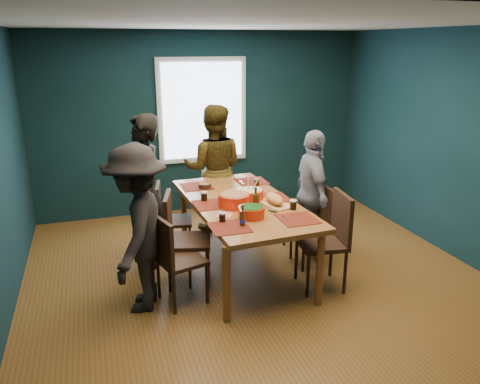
# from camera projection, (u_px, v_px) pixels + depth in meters

# --- Properties ---
(room) EXTENTS (5.01, 5.01, 2.71)m
(room) POSITION_uv_depth(u_px,v_px,m) (250.00, 154.00, 5.06)
(room) COLOR brown
(room) RESTS_ON ground
(dining_table) EXTENTS (1.21, 2.23, 0.82)m
(dining_table) POSITION_uv_depth(u_px,v_px,m) (242.00, 208.00, 5.25)
(dining_table) COLOR brown
(dining_table) RESTS_ON floor
(chair_left_far) EXTENTS (0.48, 0.48, 0.91)m
(chair_left_far) POSITION_uv_depth(u_px,v_px,m) (167.00, 214.00, 5.68)
(chair_left_far) COLOR black
(chair_left_far) RESTS_ON floor
(chair_left_mid) EXTENTS (0.56, 0.56, 1.02)m
(chair_left_mid) POSITION_uv_depth(u_px,v_px,m) (179.00, 233.00, 4.97)
(chair_left_mid) COLOR black
(chair_left_mid) RESTS_ON floor
(chair_left_near) EXTENTS (0.52, 0.52, 0.93)m
(chair_left_near) POSITION_uv_depth(u_px,v_px,m) (173.00, 254.00, 4.57)
(chair_left_near) COLOR black
(chair_left_near) RESTS_ON floor
(chair_right_far) EXTENTS (0.43, 0.43, 0.90)m
(chair_right_far) POSITION_uv_depth(u_px,v_px,m) (299.00, 201.00, 6.16)
(chair_right_far) COLOR black
(chair_right_far) RESTS_ON floor
(chair_right_mid) EXTENTS (0.43, 0.43, 0.92)m
(chair_right_mid) POSITION_uv_depth(u_px,v_px,m) (319.00, 220.00, 5.47)
(chair_right_mid) COLOR black
(chair_right_mid) RESTS_ON floor
(chair_right_near) EXTENTS (0.53, 0.53, 1.04)m
(chair_right_near) POSITION_uv_depth(u_px,v_px,m) (331.00, 233.00, 4.91)
(chair_right_near) COLOR black
(chair_right_near) RESTS_ON floor
(person_far_left) EXTENTS (0.48, 0.69, 1.79)m
(person_far_left) POSITION_uv_depth(u_px,v_px,m) (145.00, 192.00, 5.31)
(person_far_left) COLOR black
(person_far_left) RESTS_ON floor
(person_back) EXTENTS (1.02, 0.90, 1.75)m
(person_back) POSITION_uv_depth(u_px,v_px,m) (214.00, 169.00, 6.40)
(person_back) COLOR black
(person_back) RESTS_ON floor
(person_right) EXTENTS (0.50, 0.95, 1.55)m
(person_right) POSITION_uv_depth(u_px,v_px,m) (312.00, 193.00, 5.69)
(person_right) COLOR silver
(person_right) RESTS_ON floor
(person_near_left) EXTENTS (0.92, 1.21, 1.65)m
(person_near_left) POSITION_uv_depth(u_px,v_px,m) (137.00, 229.00, 4.45)
(person_near_left) COLOR black
(person_near_left) RESTS_ON floor
(bowl_salad) EXTENTS (0.34, 0.34, 0.14)m
(bowl_salad) POSITION_uv_depth(u_px,v_px,m) (234.00, 200.00, 5.05)
(bowl_salad) COLOR red
(bowl_salad) RESTS_ON dining_table
(bowl_dumpling) EXTENTS (0.30, 0.30, 0.28)m
(bowl_dumpling) POSITION_uv_depth(u_px,v_px,m) (251.00, 194.00, 5.26)
(bowl_dumpling) COLOR red
(bowl_dumpling) RESTS_ON dining_table
(bowl_herbs) EXTENTS (0.27, 0.27, 0.12)m
(bowl_herbs) POSITION_uv_depth(u_px,v_px,m) (252.00, 211.00, 4.73)
(bowl_herbs) COLOR red
(bowl_herbs) RESTS_ON dining_table
(cutting_board) EXTENTS (0.31, 0.55, 0.12)m
(cutting_board) POSITION_uv_depth(u_px,v_px,m) (274.00, 200.00, 5.10)
(cutting_board) COLOR #DBAD76
(cutting_board) RESTS_ON dining_table
(small_bowl) EXTENTS (0.15, 0.15, 0.06)m
(small_bowl) POSITION_uv_depth(u_px,v_px,m) (205.00, 186.00, 5.68)
(small_bowl) COLOR black
(small_bowl) RESTS_ON dining_table
(beer_bottle_a) EXTENTS (0.06, 0.06, 0.22)m
(beer_bottle_a) POSITION_uv_depth(u_px,v_px,m) (243.00, 218.00, 4.50)
(beer_bottle_a) COLOR #43270C
(beer_bottle_a) RESTS_ON dining_table
(beer_bottle_b) EXTENTS (0.07, 0.07, 0.26)m
(beer_bottle_b) POSITION_uv_depth(u_px,v_px,m) (256.00, 202.00, 4.89)
(beer_bottle_b) COLOR #43270C
(beer_bottle_b) RESTS_ON dining_table
(cola_glass_a) EXTENTS (0.07, 0.07, 0.10)m
(cola_glass_a) POSITION_uv_depth(u_px,v_px,m) (222.00, 217.00, 4.61)
(cola_glass_a) COLOR black
(cola_glass_a) RESTS_ON dining_table
(cola_glass_b) EXTENTS (0.08, 0.08, 0.10)m
(cola_glass_b) POSITION_uv_depth(u_px,v_px,m) (293.00, 204.00, 4.96)
(cola_glass_b) COLOR black
(cola_glass_b) RESTS_ON dining_table
(cola_glass_c) EXTENTS (0.06, 0.06, 0.09)m
(cola_glass_c) POSITION_uv_depth(u_px,v_px,m) (257.00, 182.00, 5.80)
(cola_glass_c) COLOR black
(cola_glass_c) RESTS_ON dining_table
(cola_glass_d) EXTENTS (0.08, 0.08, 0.11)m
(cola_glass_d) POSITION_uv_depth(u_px,v_px,m) (204.00, 196.00, 5.22)
(cola_glass_d) COLOR black
(cola_glass_d) RESTS_ON dining_table
(napkin_a) EXTENTS (0.15, 0.15, 0.00)m
(napkin_a) POSITION_uv_depth(u_px,v_px,m) (269.00, 198.00, 5.34)
(napkin_a) COLOR #E3635F
(napkin_a) RESTS_ON dining_table
(napkin_b) EXTENTS (0.22, 0.22, 0.00)m
(napkin_b) POSITION_uv_depth(u_px,v_px,m) (224.00, 215.00, 4.81)
(napkin_b) COLOR #E3635F
(napkin_b) RESTS_ON dining_table
(napkin_c) EXTENTS (0.15, 0.15, 0.00)m
(napkin_c) POSITION_uv_depth(u_px,v_px,m) (298.00, 219.00, 4.70)
(napkin_c) COLOR #E3635F
(napkin_c) RESTS_ON dining_table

